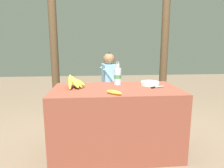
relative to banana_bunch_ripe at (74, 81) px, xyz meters
The scene contains 12 objects.
ground_plane 0.97m from the banana_bunch_ripe, ahead, with size 12.00×12.00×0.00m, color #75604C.
market_counter 0.66m from the banana_bunch_ripe, ahead, with size 1.44×0.77×0.77m.
banana_bunch_ripe is the anchor object (origin of this frame).
serving_bowl 0.91m from the banana_bunch_ripe, ahead, with size 0.22×0.22×0.04m.
water_bottle 0.54m from the banana_bunch_ripe, 15.61° to the left, with size 0.09×0.09×0.29m.
loose_banana_front 0.56m from the banana_bunch_ripe, 40.24° to the right, with size 0.17×0.15×0.04m.
knife 0.94m from the banana_bunch_ripe, ahead, with size 0.18×0.11×0.02m.
wooden_bench 1.37m from the banana_bunch_ripe, 65.68° to the left, with size 1.53×0.32×0.43m.
seated_vendor 1.23m from the banana_bunch_ripe, 68.71° to the left, with size 0.43×0.41×1.12m.
banana_bunch_green 1.57m from the banana_bunch_ripe, 49.88° to the left, with size 0.19×0.28×0.14m.
support_post_near 1.45m from the banana_bunch_ripe, 109.07° to the left, with size 0.14×0.14×2.42m.
support_post_far 2.04m from the banana_bunch_ripe, 41.19° to the left, with size 0.14×0.14×2.42m.
Camera 1 is at (-0.24, -2.20, 1.25)m, focal length 32.00 mm.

